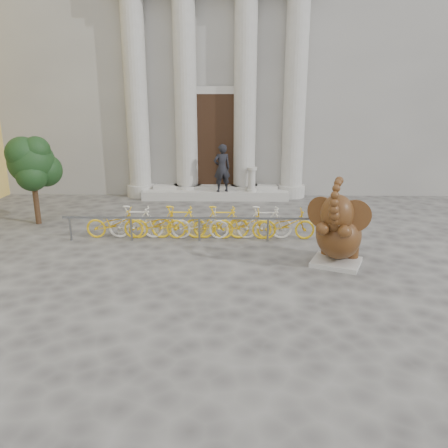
{
  "coord_description": "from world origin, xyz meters",
  "views": [
    {
      "loc": [
        0.72,
        -8.47,
        4.06
      ],
      "look_at": [
        0.52,
        1.73,
        1.1
      ],
      "focal_mm": 35.0,
      "sensor_mm": 36.0,
      "label": 1
    }
  ],
  "objects_px": {
    "elephant_statue": "(338,233)",
    "tree": "(32,163)",
    "pedestrian": "(222,168)",
    "bike_rack": "(200,222)"
  },
  "relations": [
    {
      "from": "bike_rack",
      "to": "tree",
      "type": "distance_m",
      "value": 5.89
    },
    {
      "from": "elephant_statue",
      "to": "pedestrian",
      "type": "bearing_deg",
      "value": 136.7
    },
    {
      "from": "bike_rack",
      "to": "pedestrian",
      "type": "xyz_separation_m",
      "value": [
        0.53,
        5.09,
        0.82
      ]
    },
    {
      "from": "elephant_statue",
      "to": "bike_rack",
      "type": "xyz_separation_m",
      "value": [
        -3.58,
        2.08,
        -0.33
      ]
    },
    {
      "from": "elephant_statue",
      "to": "bike_rack",
      "type": "relative_size",
      "value": 0.29
    },
    {
      "from": "elephant_statue",
      "to": "pedestrian",
      "type": "xyz_separation_m",
      "value": [
        -3.05,
        7.17,
        0.49
      ]
    },
    {
      "from": "pedestrian",
      "to": "bike_rack",
      "type": "bearing_deg",
      "value": 64.4
    },
    {
      "from": "bike_rack",
      "to": "tree",
      "type": "height_order",
      "value": "tree"
    },
    {
      "from": "bike_rack",
      "to": "pedestrian",
      "type": "height_order",
      "value": "pedestrian"
    },
    {
      "from": "elephant_statue",
      "to": "tree",
      "type": "height_order",
      "value": "tree"
    }
  ]
}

